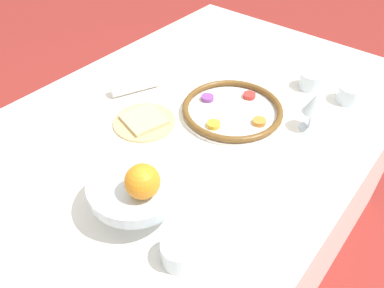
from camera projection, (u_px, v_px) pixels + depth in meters
ground_plane at (198, 241)px, 1.68m from camera, size 8.00×8.00×0.00m
dining_table at (199, 187)px, 1.44m from camera, size 1.45×1.02×0.72m
seder_plate at (232, 110)px, 1.18m from camera, size 0.32×0.32×0.03m
wine_glass at (314, 105)px, 1.07m from camera, size 0.07×0.07×0.12m
fruit_stand at (136, 187)px, 0.85m from camera, size 0.22×0.22×0.10m
orange_fruit at (142, 181)px, 0.78m from camera, size 0.08×0.08×0.08m
bread_plate at (144, 121)px, 1.15m from camera, size 0.19×0.19×0.02m
napkin_roll at (135, 85)px, 1.27m from camera, size 0.17×0.11×0.04m
cup_near at (311, 81)px, 1.28m from camera, size 0.08×0.08×0.06m
cup_mid at (350, 94)px, 1.22m from camera, size 0.08×0.08×0.06m
cup_far at (180, 252)px, 0.78m from camera, size 0.08×0.08×0.06m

